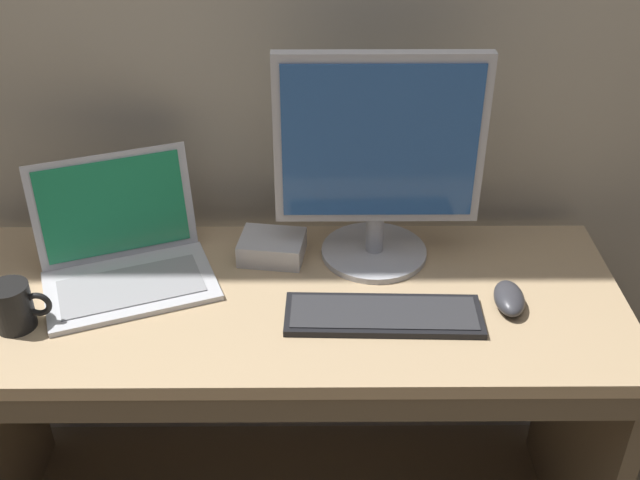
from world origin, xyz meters
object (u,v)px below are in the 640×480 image
Objects in this scene: laptop_silver at (124,257)px; coffee_mug at (14,306)px; wired_keyboard at (383,315)px; external_monitor at (379,159)px; computer_mouse at (509,298)px; external_drive_box at (272,247)px.

laptop_silver is 3.57× the size of coffee_mug.
external_monitor is at bearing 91.10° from wired_keyboard.
computer_mouse is (0.82, -0.11, -0.03)m from laptop_silver.
computer_mouse is 0.80× the size of external_drive_box.
laptop_silver is 0.83m from computer_mouse.
laptop_silver is at bearing 175.45° from computer_mouse.
external_monitor is (0.55, 0.07, 0.20)m from laptop_silver.
external_monitor is 4.25× the size of computer_mouse.
computer_mouse is 0.54m from external_drive_box.
wired_keyboard is 2.83× the size of external_drive_box.
laptop_silver is at bearing -172.64° from external_monitor.
laptop_silver reaches higher than wired_keyboard.
wired_keyboard is (0.00, -0.22, -0.24)m from external_monitor.
external_monitor reaches higher than external_drive_box.
coffee_mug is at bearing -161.70° from external_monitor.
laptop_silver is at bearing -166.57° from external_drive_box.
laptop_silver reaches higher than computer_mouse.
laptop_silver is 0.58m from wired_keyboard.
external_drive_box is 1.19× the size of coffee_mug.
wired_keyboard is 3.39× the size of coffee_mug.
coffee_mug is at bearing -173.32° from computer_mouse.
computer_mouse is at bearing -7.89° from laptop_silver.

